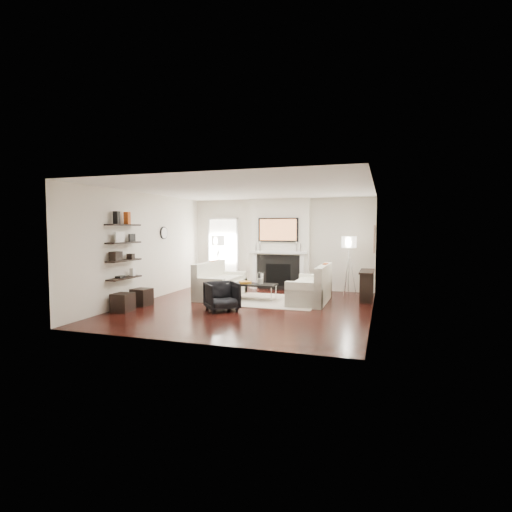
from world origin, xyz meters
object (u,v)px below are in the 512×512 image
(loveseat_right_base, at_px, (310,293))
(coffee_table, at_px, (255,285))
(armchair, at_px, (222,295))
(lamp_left_shade, at_px, (218,241))
(lamp_right_shade, at_px, (349,242))
(loveseat_left_base, at_px, (221,289))
(ottoman_near, at_px, (142,297))

(loveseat_right_base, xyz_separation_m, coffee_table, (-1.38, -0.19, 0.19))
(armchair, xyz_separation_m, lamp_left_shade, (-1.41, 3.07, 1.10))
(lamp_right_shade, bearing_deg, armchair, -129.39)
(loveseat_left_base, relative_size, coffee_table, 1.64)
(lamp_right_shade, bearing_deg, loveseat_right_base, -119.67)
(lamp_left_shade, bearing_deg, lamp_right_shade, -0.51)
(armchair, bearing_deg, lamp_right_shade, 10.16)
(loveseat_left_base, relative_size, ottoman_near, 4.50)
(lamp_right_shade, distance_m, ottoman_near, 5.62)
(lamp_left_shade, height_order, lamp_right_shade, same)
(armchair, relative_size, ottoman_near, 1.74)
(loveseat_right_base, bearing_deg, lamp_right_shade, 60.33)
(loveseat_right_base, relative_size, ottoman_near, 4.50)
(loveseat_right_base, height_order, lamp_left_shade, lamp_left_shade)
(loveseat_left_base, bearing_deg, armchair, -66.24)
(loveseat_left_base, distance_m, lamp_left_shade, 2.06)
(loveseat_left_base, xyz_separation_m, armchair, (0.70, -1.58, 0.14))
(loveseat_right_base, bearing_deg, ottoman_near, -155.77)
(loveseat_left_base, bearing_deg, loveseat_right_base, 0.69)
(coffee_table, distance_m, ottoman_near, 2.77)
(loveseat_left_base, height_order, armchair, armchair)
(lamp_right_shade, height_order, ottoman_near, lamp_right_shade)
(lamp_left_shade, bearing_deg, loveseat_left_base, -64.35)
(loveseat_right_base, relative_size, armchair, 2.58)
(loveseat_left_base, distance_m, loveseat_right_base, 2.38)
(lamp_left_shade, relative_size, lamp_right_shade, 1.00)
(coffee_table, distance_m, lamp_right_shade, 2.92)
(armchair, xyz_separation_m, lamp_right_shade, (2.49, 3.03, 1.10))
(coffee_table, height_order, ottoman_near, coffee_table)
(coffee_table, height_order, lamp_right_shade, lamp_right_shade)
(loveseat_left_base, xyz_separation_m, coffee_table, (1.00, -0.16, 0.19))
(armchair, xyz_separation_m, ottoman_near, (-2.03, -0.06, -0.15))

